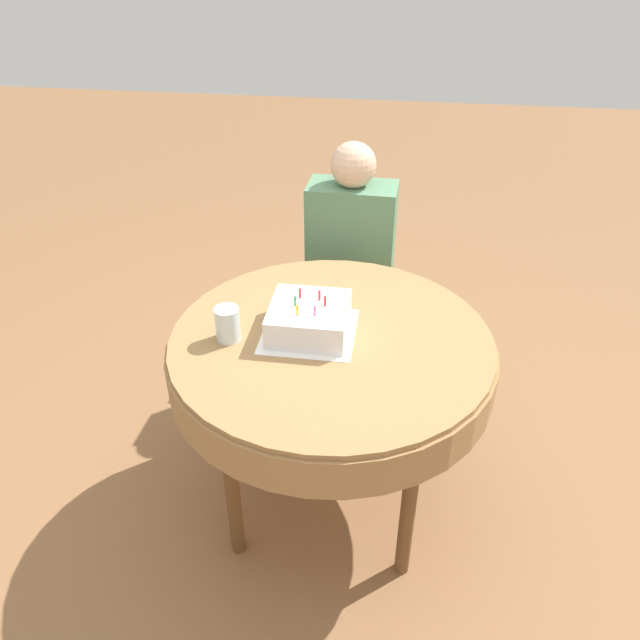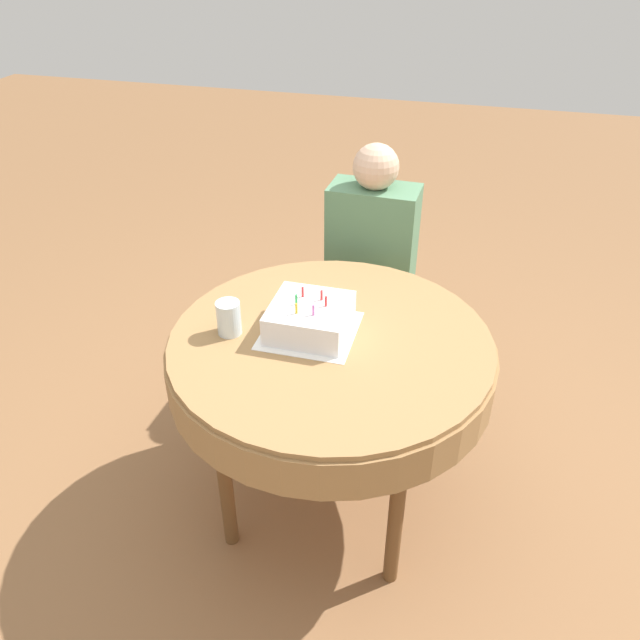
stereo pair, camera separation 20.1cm
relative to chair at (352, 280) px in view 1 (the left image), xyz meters
The scene contains 7 objects.
ground_plane 0.98m from the chair, 89.35° to the right, with size 12.00×12.00×0.00m, color #8C603D.
dining_table 0.87m from the chair, 89.35° to the right, with size 1.08×1.08×0.76m.
chair is the anchor object (origin of this frame).
person 0.22m from the chair, 92.22° to the right, with size 0.38×0.31×1.16m.
napkin 0.87m from the chair, 94.64° to the right, with size 0.30×0.30×0.00m.
birthday_cake 0.89m from the chair, 94.64° to the right, with size 0.25×0.25×0.13m.
drinking_glass 1.01m from the chair, 109.49° to the right, with size 0.08×0.08×0.12m.
Camera 1 is at (0.20, -1.65, 1.94)m, focal length 35.00 mm.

